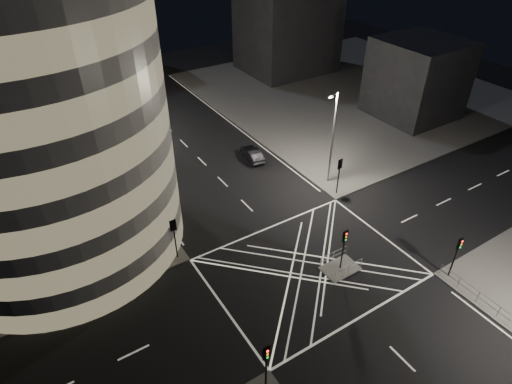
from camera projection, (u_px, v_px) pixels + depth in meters
ground at (309, 267)px, 35.36m from camera, size 120.00×120.00×0.00m
sidewalk_far_right at (349, 90)px, 66.58m from camera, size 42.00×42.00×0.15m
central_island at (340, 268)px, 35.15m from camera, size 3.00×2.00×0.15m
building_right_far at (287, 24)px, 69.88m from camera, size 14.00×12.00×15.00m
building_right_near at (417, 78)px, 56.49m from camera, size 10.00×10.00×10.00m
building_far_end at (70, 16)px, 68.48m from camera, size 18.00×8.00×18.00m
tree_a at (140, 202)px, 33.99m from camera, size 5.02×5.02×7.98m
tree_b at (117, 170)px, 38.23m from camera, size 5.06×5.06×7.83m
tree_c at (100, 149)px, 42.83m from camera, size 4.39×4.39×6.65m
tree_d at (83, 120)px, 46.53m from camera, size 5.69×5.69×8.17m
tree_e at (73, 111)px, 51.36m from camera, size 3.62×3.62×5.79m
traffic_signal_fl at (174, 232)px, 34.55m from camera, size 0.55×0.22×4.00m
traffic_signal_nl at (266, 360)px, 25.16m from camera, size 0.55×0.22×4.00m
traffic_signal_fr at (339, 170)px, 42.20m from camera, size 0.55×0.22×4.00m
traffic_signal_nr at (458, 250)px, 32.81m from camera, size 0.55×0.22×4.00m
traffic_signal_island at (344, 243)px, 33.51m from camera, size 0.55×0.22×4.00m
street_lamp_left_near at (139, 177)px, 36.35m from camera, size 1.25×0.25×10.00m
street_lamp_left_far at (85, 104)px, 48.78m from camera, size 1.25×0.25×10.00m
street_lamp_right_far at (332, 136)px, 42.48m from camera, size 1.25×0.25×10.00m
railing_near_right at (509, 320)px, 30.18m from camera, size 0.06×11.70×1.10m
railing_island_south at (348, 270)px, 34.17m from camera, size 2.80×0.06×1.10m
railing_island_north at (334, 256)px, 35.41m from camera, size 2.80×0.06×1.10m
sedan at (252, 154)px, 49.15m from camera, size 2.04×4.32×1.37m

